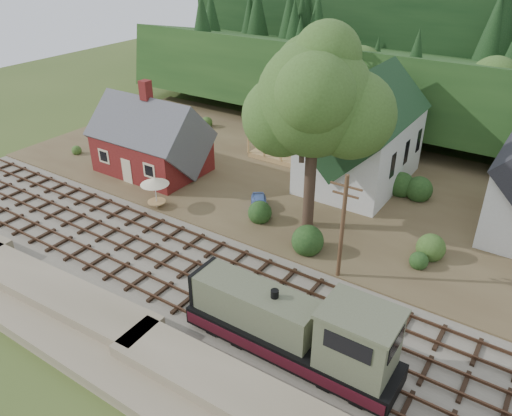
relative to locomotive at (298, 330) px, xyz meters
The scene contains 16 objects.
ground 9.12m from the locomotive, 160.18° to the left, with size 140.00×140.00×0.00m, color #384C1E.
embankment 10.22m from the locomotive, 146.57° to the right, with size 64.00×5.00×1.60m, color #7F7259.
railroad_bed 9.10m from the locomotive, 160.18° to the left, with size 64.00×11.00×0.16m, color #726B5B.
village_flat 22.68m from the locomotive, 111.63° to the left, with size 64.00×26.00×0.30m, color brown.
hillside 45.82m from the locomotive, 100.49° to the left, with size 70.00×28.00×8.00m, color #1E3F19.
ridge 61.61m from the locomotive, 97.78° to the left, with size 80.00×20.00×12.00m, color black.
depot 28.09m from the locomotive, 150.08° to the left, with size 10.80×7.41×9.00m.
church 23.74m from the locomotive, 105.59° to the left, with size 8.40×15.17×13.00m.
timber_frame 28.84m from the locomotive, 119.82° to the left, with size 8.20×6.20×6.99m.
lattice_tower 35.05m from the locomotive, 114.81° to the left, with size 3.20×3.20×12.12m.
big_tree 16.55m from the locomotive, 115.22° to the left, with size 10.90×8.40×14.70m.
telegraph_pole_near 8.56m from the locomotive, 99.21° to the left, with size 2.20×0.28×8.00m.
locomotive is the anchor object (origin of this frame).
car_blue 17.20m from the locomotive, 130.18° to the left, with size 1.34×3.33×1.14m, color #6186D1.
car_green 32.03m from the locomotive, 156.34° to the left, with size 1.21×3.47×1.14m, color #83B57D.
patio_set 20.56m from the locomotive, 155.56° to the left, with size 2.46×2.46×2.74m.
Camera 1 is at (17.82, -21.40, 21.26)m, focal length 35.00 mm.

